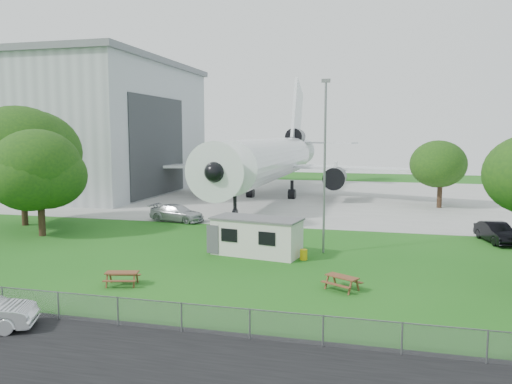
% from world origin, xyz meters
% --- Properties ---
extents(ground, '(160.00, 160.00, 0.00)m').
position_xyz_m(ground, '(0.00, 0.00, 0.00)').
color(ground, '#2C7320').
extents(asphalt_strip, '(120.00, 8.00, 0.02)m').
position_xyz_m(asphalt_strip, '(0.00, -13.00, 0.01)').
color(asphalt_strip, black).
rests_on(asphalt_strip, ground).
extents(concrete_apron, '(120.00, 46.00, 0.03)m').
position_xyz_m(concrete_apron, '(0.00, 38.00, 0.01)').
color(concrete_apron, '#B7B7B2').
rests_on(concrete_apron, ground).
extents(hangar, '(43.00, 31.00, 18.55)m').
position_xyz_m(hangar, '(-37.97, 36.00, 9.41)').
color(hangar, '#B2B7BC').
rests_on(hangar, ground).
extents(airliner, '(46.36, 47.73, 17.69)m').
position_xyz_m(airliner, '(-2.00, 35.86, 5.27)').
color(airliner, white).
rests_on(airliner, ground).
extents(site_cabin, '(6.94, 3.72, 2.62)m').
position_xyz_m(site_cabin, '(3.75, 4.57, 1.31)').
color(site_cabin, silver).
rests_on(site_cabin, ground).
extents(picnic_west, '(2.11, 1.89, 0.76)m').
position_xyz_m(picnic_west, '(-1.81, -4.13, 0.00)').
color(picnic_west, brown).
rests_on(picnic_west, ground).
extents(picnic_east, '(2.31, 2.20, 0.76)m').
position_xyz_m(picnic_east, '(10.15, -1.93, 0.00)').
color(picnic_east, brown).
rests_on(picnic_east, ground).
extents(fence, '(58.00, 0.04, 1.30)m').
position_xyz_m(fence, '(0.00, -9.50, 0.00)').
color(fence, gray).
rests_on(fence, ground).
extents(lamp_mast, '(0.16, 0.16, 12.00)m').
position_xyz_m(lamp_mast, '(8.20, 6.20, 6.00)').
color(lamp_mast, slate).
rests_on(lamp_mast, ground).
extents(tree_west_big, '(9.45, 9.45, 11.71)m').
position_xyz_m(tree_west_big, '(-19.78, 10.27, 6.98)').
color(tree_west_big, '#382619').
rests_on(tree_west_big, ground).
extents(tree_west_small, '(7.13, 7.13, 8.85)m').
position_xyz_m(tree_west_small, '(-15.08, 6.53, 5.27)').
color(tree_west_small, '#382619').
rests_on(tree_west_small, ground).
extents(tree_far_apron, '(6.45, 6.45, 7.86)m').
position_xyz_m(tree_far_apron, '(18.49, 31.08, 4.63)').
color(tree_far_apron, '#382619').
rests_on(tree_far_apron, ground).
extents(car_ne_sedan, '(2.70, 4.98, 1.56)m').
position_xyz_m(car_ne_sedan, '(20.81, 12.92, 0.78)').
color(car_ne_sedan, black).
rests_on(car_ne_sedan, ground).
extents(car_apron_van, '(5.80, 3.17, 1.59)m').
position_xyz_m(car_apron_van, '(-6.98, 15.61, 0.80)').
color(car_apron_van, '#B5B8BC').
rests_on(car_apron_van, ground).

